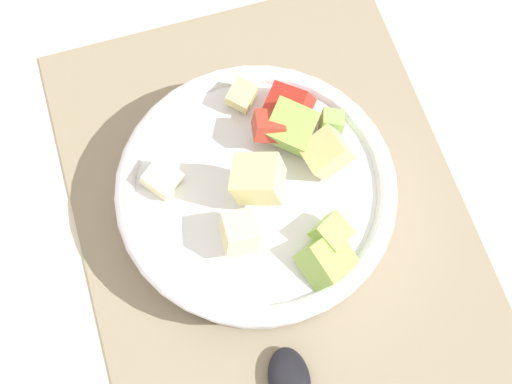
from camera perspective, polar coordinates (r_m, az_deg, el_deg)
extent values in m
plane|color=silver|center=(0.71, 1.20, -1.82)|extent=(2.40, 2.40, 0.00)
cube|color=gray|center=(0.71, 1.20, -1.74)|extent=(0.47, 0.36, 0.01)
cylinder|color=white|center=(0.68, 0.00, -0.46)|extent=(0.23, 0.23, 0.05)
torus|color=white|center=(0.66, 0.00, 0.32)|extent=(0.25, 0.25, 0.02)
cube|color=beige|center=(0.66, -7.13, 1.01)|extent=(0.04, 0.04, 0.03)
cube|color=#9EC656|center=(0.63, 5.72, -3.09)|extent=(0.04, 0.04, 0.03)
cube|color=#E5D684|center=(0.65, 5.34, 2.98)|extent=(0.04, 0.05, 0.04)
cube|color=#93C160|center=(0.68, 5.67, 5.02)|extent=(0.03, 0.03, 0.03)
cube|color=#BC3828|center=(0.66, 0.95, 5.01)|extent=(0.03, 0.03, 0.03)
cube|color=#9EC656|center=(0.63, 5.33, -5.07)|extent=(0.05, 0.05, 0.05)
cube|color=#E5D684|center=(0.69, -0.74, 7.40)|extent=(0.04, 0.03, 0.03)
cube|color=beige|center=(0.62, 0.04, 1.31)|extent=(0.05, 0.05, 0.04)
cube|color=#8CB74C|center=(0.66, 2.65, 4.94)|extent=(0.06, 0.05, 0.04)
cube|color=beige|center=(0.62, -1.27, -3.07)|extent=(0.04, 0.03, 0.03)
cube|color=red|center=(0.68, 2.47, 6.46)|extent=(0.05, 0.05, 0.04)
ellipsoid|color=black|center=(0.66, 2.53, -13.97)|extent=(0.06, 0.04, 0.01)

